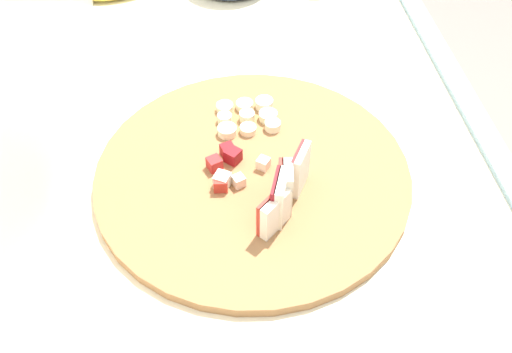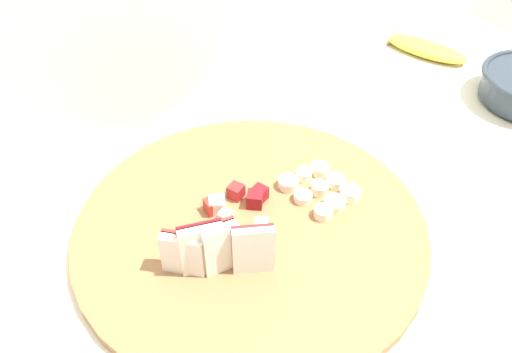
# 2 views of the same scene
# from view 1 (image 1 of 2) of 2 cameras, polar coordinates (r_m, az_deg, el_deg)

# --- Properties ---
(tiled_countertop) EXTENTS (1.25, 0.64, 0.93)m
(tiled_countertop) POSITION_cam_1_polar(r_m,az_deg,el_deg) (1.29, 1.95, -10.07)
(tiled_countertop) COLOR beige
(tiled_countertop) RESTS_ON ground
(tile_backsplash) EXTENTS (2.40, 0.04, 1.47)m
(tile_backsplash) POSITION_cam_1_polar(r_m,az_deg,el_deg) (1.09, -15.82, -3.63)
(tile_backsplash) COLOR silver
(tile_backsplash) RESTS_ON ground
(cutting_board) EXTENTS (0.45, 0.45, 0.02)m
(cutting_board) POSITION_cam_1_polar(r_m,az_deg,el_deg) (0.85, -0.34, 0.16)
(cutting_board) COLOR olive
(cutting_board) RESTS_ON tiled_countertop
(apple_wedge_fan) EXTENTS (0.11, 0.08, 0.07)m
(apple_wedge_fan) POSITION_cam_1_polar(r_m,az_deg,el_deg) (0.77, 2.68, -1.55)
(apple_wedge_fan) COLOR #B22D23
(apple_wedge_fan) RESTS_ON cutting_board
(apple_dice_pile) EXTENTS (0.08, 0.09, 0.02)m
(apple_dice_pile) POSITION_cam_1_polar(r_m,az_deg,el_deg) (0.83, -2.61, 0.85)
(apple_dice_pile) COLOR maroon
(apple_dice_pile) RESTS_ON cutting_board
(banana_slice_rows) EXTENTS (0.08, 0.10, 0.01)m
(banana_slice_rows) POSITION_cam_1_polar(r_m,az_deg,el_deg) (0.92, -0.80, 5.80)
(banana_slice_rows) COLOR #F4EAC6
(banana_slice_rows) RESTS_ON cutting_board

